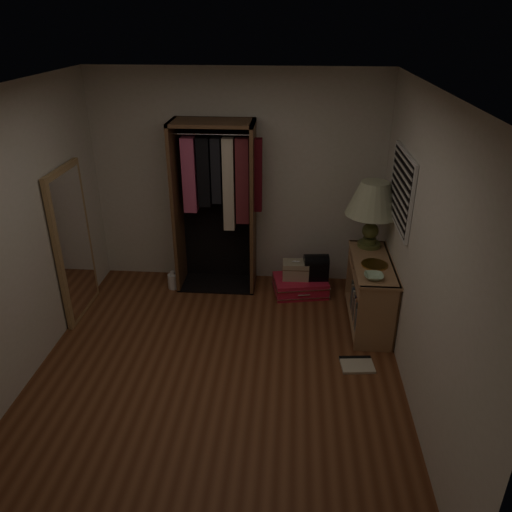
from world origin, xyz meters
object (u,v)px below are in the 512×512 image
Objects in this scene: console_bookshelf at (370,290)px; pink_suitcase at (300,286)px; black_bag at (316,266)px; table_lamp at (374,200)px; floor_mirror at (73,244)px; open_wardrobe at (217,193)px; train_case at (296,270)px; white_jug at (173,281)px.

console_bookshelf reaches higher than pink_suitcase.
table_lamp is at bearing -26.95° from black_bag.
floor_mirror is 2.68m from pink_suitcase.
open_wardrobe is at bearing 156.82° from console_bookshelf.
open_wardrobe is 1.80m from table_lamp.
console_bookshelf reaches higher than train_case.
table_lamp is (0.81, -0.21, 0.99)m from train_case.
table_lamp reaches higher than white_jug.
white_jug is at bearing 165.98° from console_bookshelf.
pink_suitcase is (2.50, 0.60, -0.75)m from floor_mirror.
train_case is (0.95, -0.16, -0.90)m from open_wardrobe.
pink_suitcase is at bearing 165.48° from table_lamp.
table_lamp is (1.76, -0.36, 0.09)m from open_wardrobe.
train_case is 0.25m from black_bag.
table_lamp is 2.63m from white_jug.
train_case is 1.54m from white_jug.
pink_suitcase is at bearing -9.58° from open_wardrobe.
open_wardrobe reaches higher than black_bag.
floor_mirror reaches higher than black_bag.
table_lamp is (0.56, -0.21, 0.94)m from black_bag.
white_jug is at bearing 179.49° from train_case.
table_lamp reaches higher than pink_suitcase.
train_case is at bearing 175.27° from black_bag.
floor_mirror reaches higher than console_bookshelf.
pink_suitcase is 0.32m from black_bag.
pink_suitcase is 2.26× the size of black_bag.
train_case reaches higher than pink_suitcase.
pink_suitcase is at bearing 141.95° from console_bookshelf.
pink_suitcase is (1.02, -0.17, -1.11)m from open_wardrobe.
white_jug is at bearing -163.29° from open_wardrobe.
white_jug is at bearing 33.32° from floor_mirror.
open_wardrobe is at bearing 169.60° from train_case.
train_case is at bearing 143.52° from console_bookshelf.
floor_mirror is (-3.24, -0.02, 0.45)m from console_bookshelf.
console_bookshelf is 0.99m from pink_suitcase.
open_wardrobe is 1.21× the size of floor_mirror.
train_case is at bearing 0.54° from white_jug.
black_bag is (1.19, -0.15, -0.85)m from open_wardrobe.
table_lamp is 3.24× the size of white_jug.
white_jug is (-1.77, -0.02, -0.26)m from black_bag.
floor_mirror is at bearing -177.23° from pink_suitcase.
train_case is at bearing -9.36° from open_wardrobe.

